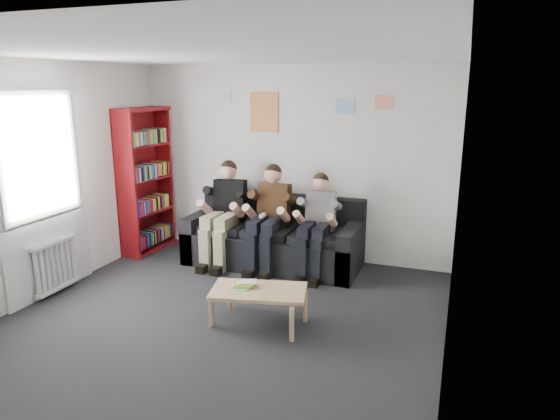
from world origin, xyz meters
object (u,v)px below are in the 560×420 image
(coffee_table, at_px, (259,294))
(person_left, at_px, (223,213))
(person_middle, at_px, (268,218))
(bookshelf, at_px, (146,181))
(person_right, at_px, (316,225))
(sofa, at_px, (274,240))

(coffee_table, relative_size, person_left, 0.68)
(coffee_table, relative_size, person_middle, 0.69)
(bookshelf, distance_m, person_left, 1.36)
(coffee_table, distance_m, person_right, 1.60)
(coffee_table, distance_m, person_left, 1.98)
(sofa, bearing_deg, bookshelf, -177.82)
(sofa, relative_size, person_left, 1.68)
(person_right, bearing_deg, sofa, 157.03)
(coffee_table, bearing_deg, person_right, 84.21)
(sofa, height_order, person_right, person_right)
(bookshelf, height_order, person_left, bookshelf)
(sofa, xyz_separation_m, person_right, (0.66, -0.21, 0.34))
(person_right, bearing_deg, coffee_table, -101.46)
(person_right, bearing_deg, bookshelf, 171.49)
(sofa, bearing_deg, person_middle, -90.00)
(sofa, relative_size, coffee_table, 2.46)
(coffee_table, relative_size, person_right, 0.73)
(person_middle, bearing_deg, person_right, -3.08)
(sofa, height_order, coffee_table, sofa)
(sofa, xyz_separation_m, bookshelf, (-1.97, -0.08, 0.72))
(coffee_table, bearing_deg, sofa, 105.92)
(person_left, bearing_deg, coffee_table, -63.05)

